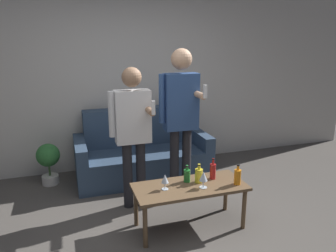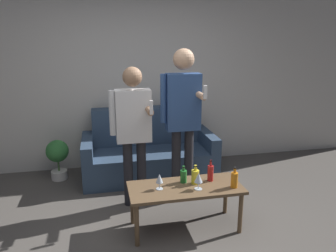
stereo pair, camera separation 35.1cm
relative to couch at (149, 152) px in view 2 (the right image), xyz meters
name	(u,v)px [view 2 (the right image)]	position (x,y,z in m)	size (l,w,h in m)	color
wall_back	(128,75)	(-0.21, 0.45, 1.04)	(8.00, 0.06, 2.70)	silver
couch	(149,152)	(0.00, 0.00, 0.00)	(1.78, 0.83, 0.91)	#334760
coffee_table	(185,191)	(0.15, -1.44, 0.09)	(1.12, 0.49, 0.46)	brown
bottle_orange	(195,176)	(0.26, -1.39, 0.22)	(0.08, 0.08, 0.20)	yellow
bottle_green	(183,176)	(0.15, -1.34, 0.21)	(0.07, 0.07, 0.18)	#23752D
bottle_dark	(234,179)	(0.61, -1.55, 0.23)	(0.07, 0.07, 0.21)	orange
bottle_yellow	(210,173)	(0.43, -1.36, 0.23)	(0.06, 0.06, 0.22)	#B21E1E
wine_glass_near	(159,179)	(-0.11, -1.44, 0.25)	(0.07, 0.07, 0.16)	silver
wine_glass_far	(198,178)	(0.25, -1.52, 0.26)	(0.08, 0.08, 0.17)	silver
person_standing_left	(133,126)	(-0.29, -0.84, 0.62)	(0.45, 0.40, 1.58)	#232328
person_standing_right	(183,111)	(0.28, -0.79, 0.75)	(0.45, 0.44, 1.76)	#232328
potted_plant	(58,155)	(-1.22, 0.07, 0.03)	(0.30, 0.30, 0.55)	silver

